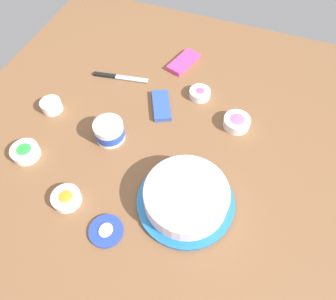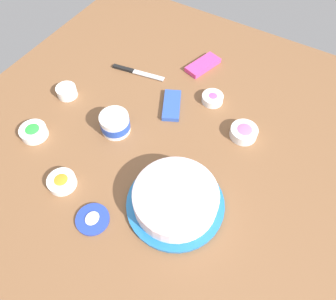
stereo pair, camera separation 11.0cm
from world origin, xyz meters
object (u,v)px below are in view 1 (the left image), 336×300
object	(u,v)px
frosting_tub_lid	(106,231)
candy_box_lower	(183,62)
sprinkle_bowl_orange	(66,198)
spreading_knife	(116,77)
frosted_cake	(186,197)
sprinkle_bowl_yellow	(51,105)
frosting_tub	(109,131)
sprinkle_bowl_rainbow	(200,93)
sprinkle_bowl_green	(25,152)
candy_box_upper	(161,105)
sprinkle_bowl_pink	(237,122)

from	to	relation	value
frosting_tub_lid	candy_box_lower	world-z (taller)	candy_box_lower
sprinkle_bowl_orange	spreading_knife	bearing A→B (deg)	-169.70
frosted_cake	sprinkle_bowl_yellow	world-z (taller)	frosted_cake
frosted_cake	frosting_tub	bearing A→B (deg)	-113.74
sprinkle_bowl_orange	sprinkle_bowl_rainbow	distance (m)	0.65
frosted_cake	spreading_knife	size ratio (longest dim) A/B	1.33
sprinkle_bowl_green	sprinkle_bowl_rainbow	size ratio (longest dim) A/B	1.16
sprinkle_bowl_orange	sprinkle_bowl_rainbow	xyz separation A→B (m)	(-0.59, 0.26, -0.00)
candy_box_lower	sprinkle_bowl_rainbow	bearing A→B (deg)	54.91
sprinkle_bowl_orange	sprinkle_bowl_rainbow	world-z (taller)	same
candy_box_upper	frosting_tub	bearing A→B (deg)	-56.63
sprinkle_bowl_yellow	sprinkle_bowl_green	distance (m)	0.22
spreading_knife	sprinkle_bowl_yellow	world-z (taller)	sprinkle_bowl_yellow
spreading_knife	sprinkle_bowl_orange	distance (m)	0.58
frosted_cake	sprinkle_bowl_rainbow	distance (m)	0.48
frosting_tub	spreading_knife	xyz separation A→B (m)	(-0.29, -0.12, -0.03)
frosting_tub_lid	sprinkle_bowl_yellow	distance (m)	0.56
sprinkle_bowl_orange	candy_box_lower	xyz separation A→B (m)	(-0.75, 0.14, -0.01)
frosting_tub	frosted_cake	bearing A→B (deg)	66.26
frosting_tub_lid	sprinkle_bowl_green	size ratio (longest dim) A/B	1.08
spreading_knife	sprinkle_bowl_rainbow	size ratio (longest dim) A/B	2.78
candy_box_upper	sprinkle_bowl_pink	bearing A→B (deg)	66.31
sprinkle_bowl_rainbow	candy_box_upper	world-z (taller)	sprinkle_bowl_rainbow
sprinkle_bowl_green	sprinkle_bowl_yellow	bearing A→B (deg)	-172.03
spreading_knife	sprinkle_bowl_pink	bearing A→B (deg)	82.17
sprinkle_bowl_green	frosting_tub	bearing A→B (deg)	125.58
frosting_tub	sprinkle_bowl_pink	size ratio (longest dim) A/B	1.09
frosting_tub_lid	candy_box_lower	xyz separation A→B (m)	(-0.80, -0.03, 0.00)
spreading_knife	sprinkle_bowl_rainbow	world-z (taller)	sprinkle_bowl_rainbow
frosted_cake	sprinkle_bowl_pink	xyz separation A→B (m)	(-0.37, 0.08, -0.02)
frosting_tub	candy_box_upper	bearing A→B (deg)	149.56
sprinkle_bowl_orange	sprinkle_bowl_green	xyz separation A→B (m)	(-0.10, -0.23, 0.00)
frosted_cake	candy_box_upper	distance (m)	0.42
sprinkle_bowl_pink	candy_box_lower	xyz separation A→B (m)	(-0.26, -0.30, -0.01)
frosted_cake	candy_box_upper	world-z (taller)	frosted_cake
candy_box_upper	sprinkle_bowl_orange	bearing A→B (deg)	-42.07
spreading_knife	candy_box_upper	distance (m)	0.26
sprinkle_bowl_green	candy_box_upper	bearing A→B (deg)	136.17
frosted_cake	candy_box_lower	size ratio (longest dim) A/B	1.99
frosting_tub	frosting_tub_lid	size ratio (longest dim) A/B	1.03
frosting_tub_lid	spreading_knife	xyz separation A→B (m)	(-0.62, -0.27, -0.00)
frosted_cake	frosting_tub_lid	world-z (taller)	frosted_cake
frosted_cake	frosting_tub_lid	distance (m)	0.27
sprinkle_bowl_green	candy_box_upper	distance (m)	0.53
candy_box_upper	frosting_tub_lid	bearing A→B (deg)	-23.29
frosting_tub_lid	sprinkle_bowl_yellow	size ratio (longest dim) A/B	1.32
sprinkle_bowl_green	sprinkle_bowl_pink	size ratio (longest dim) A/B	0.98
frosted_cake	frosting_tub_lid	bearing A→B (deg)	-47.85
candy_box_lower	candy_box_upper	bearing A→B (deg)	17.41
sprinkle_bowl_green	sprinkle_bowl_rainbow	bearing A→B (deg)	135.04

